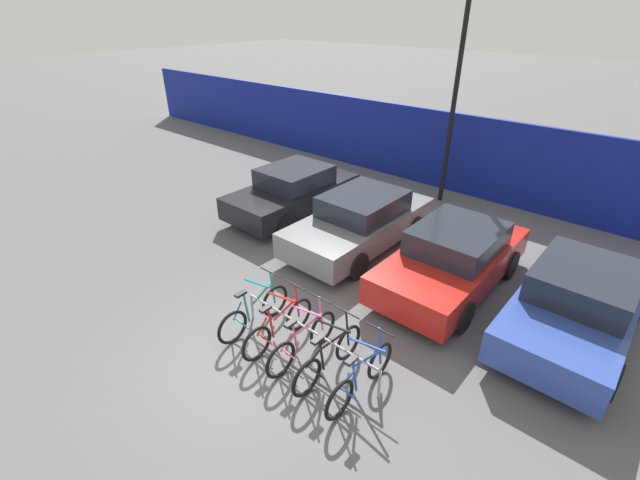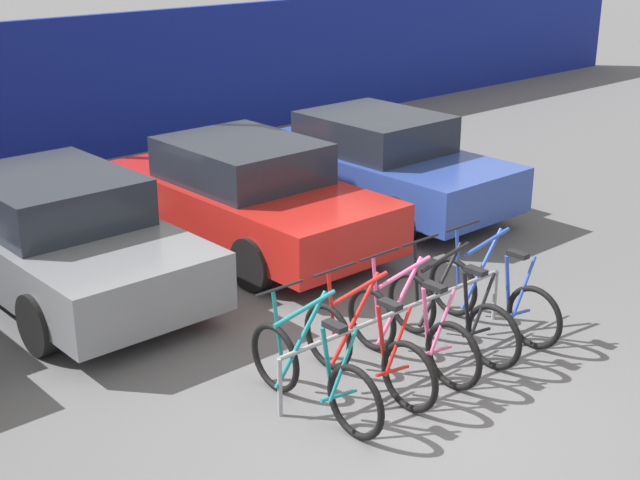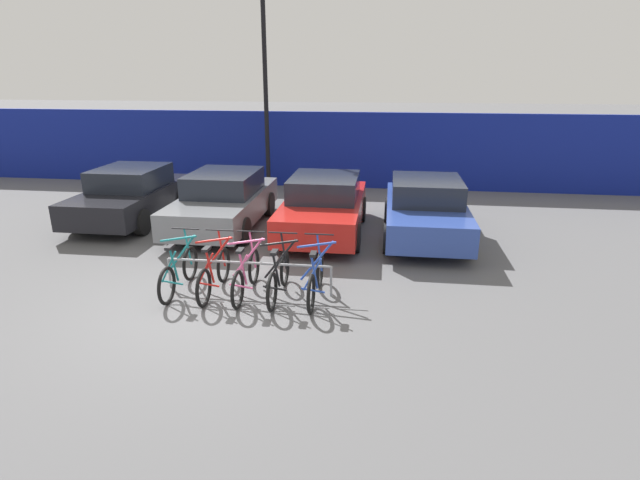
# 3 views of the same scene
# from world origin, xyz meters

# --- Properties ---
(ground_plane) EXTENTS (120.00, 120.00, 0.00)m
(ground_plane) POSITION_xyz_m (0.00, 0.00, 0.00)
(ground_plane) COLOR #59595B
(hoarding_wall) EXTENTS (36.00, 0.16, 2.51)m
(hoarding_wall) POSITION_xyz_m (0.00, 9.50, 1.25)
(hoarding_wall) COLOR navy
(hoarding_wall) RESTS_ON ground
(bike_rack) EXTENTS (3.01, 0.04, 0.57)m
(bike_rack) POSITION_xyz_m (0.59, 0.68, 0.48)
(bike_rack) COLOR gray
(bike_rack) RESTS_ON ground
(bicycle_teal) EXTENTS (0.68, 1.71, 1.05)m
(bicycle_teal) POSITION_xyz_m (-0.64, 0.53, 0.38)
(bicycle_teal) COLOR black
(bicycle_teal) RESTS_ON ground
(bicycle_red) EXTENTS (0.68, 1.71, 1.05)m
(bicycle_red) POSITION_xyz_m (0.01, 0.53, 0.38)
(bicycle_red) COLOR black
(bicycle_red) RESTS_ON ground
(bicycle_pink) EXTENTS (0.68, 1.71, 1.05)m
(bicycle_pink) POSITION_xyz_m (0.60, 0.53, 0.38)
(bicycle_pink) COLOR black
(bicycle_pink) RESTS_ON ground
(bicycle_black) EXTENTS (0.68, 1.71, 1.05)m
(bicycle_black) POSITION_xyz_m (1.18, 0.53, 0.38)
(bicycle_black) COLOR black
(bicycle_black) RESTS_ON ground
(bicycle_blue) EXTENTS (0.68, 1.71, 1.05)m
(bicycle_blue) POSITION_xyz_m (1.83, 0.53, 0.38)
(bicycle_blue) COLOR black
(bicycle_blue) RESTS_ON ground
(car_black) EXTENTS (1.91, 4.04, 1.40)m
(car_black) POSITION_xyz_m (-3.69, 4.73, 0.69)
(car_black) COLOR black
(car_black) RESTS_ON ground
(car_grey) EXTENTS (1.91, 4.28, 1.40)m
(car_grey) POSITION_xyz_m (-1.06, 4.43, 0.69)
(car_grey) COLOR slate
(car_grey) RESTS_ON ground
(car_red) EXTENTS (1.91, 4.18, 1.40)m
(car_red) POSITION_xyz_m (1.49, 4.27, 0.69)
(car_red) COLOR red
(car_red) RESTS_ON ground
(car_blue) EXTENTS (1.91, 4.12, 1.40)m
(car_blue) POSITION_xyz_m (3.90, 4.26, 0.69)
(car_blue) COLOR #2D479E
(car_blue) RESTS_ON ground
(lamp_post) EXTENTS (0.24, 0.44, 6.57)m
(lamp_post) POSITION_xyz_m (-0.88, 8.50, 3.64)
(lamp_post) COLOR black
(lamp_post) RESTS_ON ground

